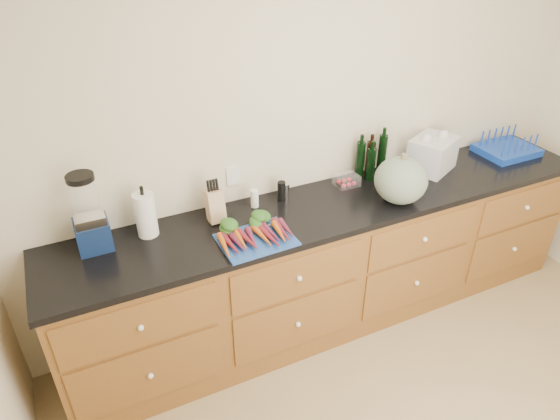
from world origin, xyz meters
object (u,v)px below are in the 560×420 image
cutting_board (256,240)px  squash (401,180)px  carrots (253,232)px  knife_block (215,206)px  blender_appliance (89,217)px  dish_rack (507,148)px  tomato_box (347,180)px  paper_towel (146,215)px

cutting_board → squash: size_ratio=1.25×
carrots → cutting_board: bearing=-90.0°
squash → knife_block: (-1.11, 0.28, -0.05)m
blender_appliance → dish_rack: 2.96m
cutting_board → tomato_box: (0.79, 0.33, 0.03)m
knife_block → dish_rack: size_ratio=0.47×
dish_rack → cutting_board: bearing=-173.6°
blender_appliance → paper_towel: blender_appliance is taller
knife_block → cutting_board: bearing=-66.5°
squash → dish_rack: (1.16, 0.22, -0.11)m
cutting_board → blender_appliance: blender_appliance is taller
cutting_board → blender_appliance: bearing=158.7°
carrots → dish_rack: dish_rack is taller
cutting_board → paper_towel: size_ratio=1.57×
dish_rack → squash: bearing=-169.0°
carrots → squash: (0.98, -0.02, 0.11)m
cutting_board → knife_block: bearing=113.5°
cutting_board → tomato_box: bearing=22.6°
blender_appliance → dish_rack: bearing=-1.5°
paper_towel → knife_block: paper_towel is taller
squash → tomato_box: (-0.19, 0.31, -0.11)m
carrots → dish_rack: size_ratio=1.00×
squash → knife_block: squash is taller
knife_block → tomato_box: bearing=1.9°
blender_appliance → carrots: bearing=-18.8°
carrots → paper_towel: paper_towel is taller
blender_appliance → paper_towel: size_ratio=1.71×
cutting_board → knife_block: 0.34m
squash → carrots: bearing=178.6°
cutting_board → knife_block: knife_block is taller
squash → paper_towel: size_ratio=1.26×
blender_appliance → paper_towel: bearing=0.5°
blender_appliance → tomato_box: 1.62m
carrots → knife_block: knife_block is taller
paper_towel → knife_block: size_ratio=1.36×
cutting_board → blender_appliance: size_ratio=0.92×
cutting_board → dish_rack: dish_rack is taller
cutting_board → blender_appliance: (-0.81, 0.32, 0.19)m
knife_block → tomato_box: size_ratio=1.28×
tomato_box → dish_rack: bearing=-3.8°
blender_appliance → knife_block: 0.69m
blender_appliance → knife_block: size_ratio=2.31×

